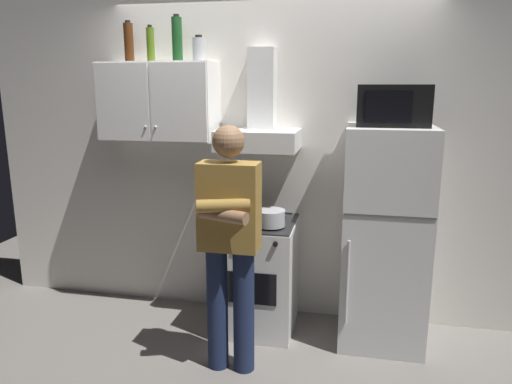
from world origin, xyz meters
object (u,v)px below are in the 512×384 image
(range_hood, at_px, (260,123))
(bottle_rum_dark, at_px, (129,42))
(refrigerator, at_px, (385,237))
(bottle_wine_green, at_px, (177,39))
(cooking_pot, at_px, (270,218))
(bottle_olive_oil, at_px, (151,44))
(stove_oven, at_px, (256,274))
(microwave, at_px, (393,105))
(person_standing, at_px, (229,241))
(bottle_canister_steel, at_px, (199,49))
(upper_cabinet, at_px, (159,102))

(range_hood, xyz_separation_m, bottle_rum_dark, (-1.04, 0.03, 0.60))
(refrigerator, relative_size, bottle_wine_green, 4.68)
(cooking_pot, relative_size, bottle_olive_oil, 1.19)
(stove_oven, relative_size, microwave, 1.82)
(refrigerator, bearing_deg, bottle_rum_dark, 175.57)
(person_standing, relative_size, bottle_olive_oil, 6.18)
(stove_oven, xyz_separation_m, range_hood, (0.00, 0.13, 1.16))
(person_standing, height_order, bottle_canister_steel, bottle_canister_steel)
(refrigerator, height_order, cooking_pot, refrigerator)
(range_hood, xyz_separation_m, refrigerator, (0.95, -0.13, -0.80))
(person_standing, bearing_deg, bottle_olive_oil, 138.12)
(microwave, bearing_deg, bottle_canister_steel, 174.65)
(bottle_wine_green, xyz_separation_m, bottle_olive_oil, (-0.20, -0.05, -0.04))
(bottle_olive_oil, bearing_deg, person_standing, -41.88)
(microwave, height_order, bottle_canister_steel, bottle_canister_steel)
(microwave, bearing_deg, bottle_wine_green, 175.45)
(upper_cabinet, relative_size, refrigerator, 0.56)
(upper_cabinet, relative_size, cooking_pot, 2.84)
(stove_oven, bearing_deg, person_standing, -94.72)
(range_hood, xyz_separation_m, bottle_canister_steel, (-0.47, 0.03, 0.54))
(refrigerator, distance_m, bottle_wine_green, 2.13)
(refrigerator, bearing_deg, cooking_pot, -171.68)
(bottle_canister_steel, bearing_deg, cooking_pot, -24.26)
(microwave, height_order, person_standing, microwave)
(bottle_wine_green, bearing_deg, bottle_canister_steel, 2.21)
(bottle_canister_steel, bearing_deg, refrigerator, -6.08)
(upper_cabinet, distance_m, refrigerator, 2.00)
(stove_oven, bearing_deg, bottle_wine_green, 167.18)
(bottle_wine_green, xyz_separation_m, bottle_rum_dark, (-0.40, 0.01, -0.02))
(microwave, distance_m, cooking_pot, 1.16)
(microwave, bearing_deg, person_standing, -148.00)
(upper_cabinet, relative_size, microwave, 1.88)
(stove_oven, relative_size, cooking_pot, 2.76)
(stove_oven, xyz_separation_m, bottle_wine_green, (-0.64, 0.15, 1.78))
(person_standing, bearing_deg, bottle_rum_dark, 142.45)
(stove_oven, xyz_separation_m, bottle_rum_dark, (-1.04, 0.15, 1.77))
(refrigerator, bearing_deg, bottle_wine_green, 174.79)
(microwave, relative_size, bottle_canister_steel, 2.51)
(range_hood, distance_m, bottle_olive_oil, 1.02)
(refrigerator, height_order, person_standing, person_standing)
(cooking_pot, bearing_deg, stove_oven, 137.51)
(person_standing, bearing_deg, refrigerator, 31.23)
(stove_oven, distance_m, bottle_canister_steel, 1.78)
(upper_cabinet, relative_size, bottle_rum_dark, 2.91)
(refrigerator, bearing_deg, bottle_olive_oil, 176.86)
(bottle_wine_green, bearing_deg, upper_cabinet, -172.77)
(microwave, distance_m, bottle_canister_steel, 1.48)
(bottle_rum_dark, xyz_separation_m, bottle_olive_oil, (0.20, -0.06, -0.02))
(upper_cabinet, bearing_deg, microwave, -3.48)
(cooking_pot, distance_m, bottle_canister_steel, 1.38)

